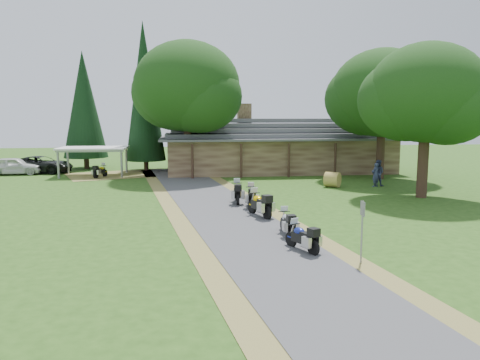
{
  "coord_description": "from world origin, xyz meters",
  "views": [
    {
      "loc": [
        -2.96,
        -18.42,
        5.06
      ],
      "look_at": [
        0.25,
        6.62,
        1.6
      ],
      "focal_mm": 35.0,
      "sensor_mm": 36.0,
      "label": 1
    }
  ],
  "objects": [
    {
      "name": "ground",
      "position": [
        0.0,
        0.0,
        0.0
      ],
      "size": [
        120.0,
        120.0,
        0.0
      ],
      "primitive_type": "plane",
      "color": "#264914",
      "rests_on": "ground"
    },
    {
      "name": "driveway",
      "position": [
        -0.5,
        4.0,
        0.0
      ],
      "size": [
        51.95,
        51.95,
        0.0
      ],
      "primitive_type": "plane",
      "rotation": [
        0.0,
        0.0,
        0.14
      ],
      "color": "#3E3F41",
      "rests_on": "ground"
    },
    {
      "name": "lodge",
      "position": [
        6.0,
        24.0,
        2.45
      ],
      "size": [
        21.4,
        9.4,
        4.9
      ],
      "primitive_type": null,
      "color": "brown",
      "rests_on": "ground"
    },
    {
      "name": "carport",
      "position": [
        -10.31,
        22.59,
        1.22
      ],
      "size": [
        5.65,
        3.8,
        2.43
      ],
      "primitive_type": null,
      "rotation": [
        0.0,
        0.0,
        -0.01
      ],
      "color": "white",
      "rests_on": "ground"
    },
    {
      "name": "car_white_sedan",
      "position": [
        -17.29,
        24.1,
        0.97
      ],
      "size": [
        2.83,
        5.97,
        1.94
      ],
      "primitive_type": "imported",
      "rotation": [
        0.0,
        0.0,
        1.63
      ],
      "color": "silver",
      "rests_on": "ground"
    },
    {
      "name": "car_dark_suv",
      "position": [
        -15.32,
        25.1,
        1.14
      ],
      "size": [
        3.83,
        6.37,
        2.28
      ],
      "primitive_type": "imported",
      "rotation": [
        0.0,
        0.0,
        1.34
      ],
      "color": "black",
      "rests_on": "ground"
    },
    {
      "name": "motorcycle_row_a",
      "position": [
        1.53,
        -1.72,
        0.58
      ],
      "size": [
        1.19,
        1.77,
        1.16
      ],
      "primitive_type": null,
      "rotation": [
        0.0,
        0.0,
        1.98
      ],
      "color": "navy",
      "rests_on": "ground"
    },
    {
      "name": "motorcycle_row_b",
      "position": [
        1.52,
        0.72,
        0.57
      ],
      "size": [
        0.61,
        1.7,
        1.15
      ],
      "primitive_type": null,
      "rotation": [
        0.0,
        0.0,
        1.61
      ],
      "color": "#B7B9C1",
      "rests_on": "ground"
    },
    {
      "name": "motorcycle_row_c",
      "position": [
        0.97,
        4.52,
        0.69
      ],
      "size": [
        1.28,
        2.13,
        1.38
      ],
      "primitive_type": null,
      "rotation": [
        0.0,
        0.0,
        1.9
      ],
      "color": "#E8BD00",
      "rests_on": "ground"
    },
    {
      "name": "motorcycle_row_d",
      "position": [
        0.95,
        7.08,
        0.65
      ],
      "size": [
        0.82,
        1.96,
        1.3
      ],
      "primitive_type": null,
      "rotation": [
        0.0,
        0.0,
        1.46
      ],
      "color": "#DD4419",
      "rests_on": "ground"
    },
    {
      "name": "motorcycle_row_e",
      "position": [
        0.31,
        8.38,
        0.68
      ],
      "size": [
        0.8,
        2.04,
        1.36
      ],
      "primitive_type": null,
      "rotation": [
        0.0,
        0.0,
        1.49
      ],
      "color": "black",
      "rests_on": "ground"
    },
    {
      "name": "motorcycle_carport_a",
      "position": [
        -9.57,
        21.2,
        0.59
      ],
      "size": [
        1.2,
        1.81,
        1.18
      ],
      "primitive_type": null,
      "rotation": [
        0.0,
        0.0,
        1.16
      ],
      "color": "yellow",
      "rests_on": "ground"
    },
    {
      "name": "person_a",
      "position": [
        10.96,
        13.45,
        1.02
      ],
      "size": [
        0.7,
        0.63,
        2.04
      ],
      "primitive_type": "imported",
      "rotation": [
        0.0,
        0.0,
        3.61
      ],
      "color": "#33395C",
      "rests_on": "ground"
    },
    {
      "name": "person_b",
      "position": [
        11.31,
        13.85,
        1.12
      ],
      "size": [
        0.78,
        0.76,
        2.24
      ],
      "primitive_type": "imported",
      "rotation": [
        0.0,
        0.0,
        2.47
      ],
      "color": "#33395C",
      "rests_on": "ground"
    },
    {
      "name": "hay_bale",
      "position": [
        7.84,
        13.66,
        0.54
      ],
      "size": [
        1.45,
        1.46,
        1.08
      ],
      "primitive_type": "cylinder",
      "rotation": [
        1.57,
        0.0,
        0.91
      ],
      "color": "olive",
      "rests_on": "ground"
    },
    {
      "name": "sign_post",
      "position": [
        3.19,
        -3.41,
        1.1
      ],
      "size": [
        0.4,
        0.07,
        2.2
      ],
      "primitive_type": null,
      "color": "gray",
      "rests_on": "ground"
    },
    {
      "name": "oak_lodge_left",
      "position": [
        -2.32,
        21.02,
        6.04
      ],
      "size": [
        8.79,
        8.79,
        12.09
      ],
      "primitive_type": null,
      "color": "#173810",
      "rests_on": "ground"
    },
    {
      "name": "oak_lodge_right",
      "position": [
        13.04,
        17.42,
        5.55
      ],
      "size": [
        8.21,
        8.21,
        11.1
      ],
      "primitive_type": null,
      "color": "#173810",
      "rests_on": "ground"
    },
    {
      "name": "oak_driveway",
      "position": [
        12.0,
        8.83,
        5.22
      ],
      "size": [
        7.17,
        7.17,
        10.44
      ],
      "primitive_type": null,
      "color": "#173810",
      "rests_on": "ground"
    },
    {
      "name": "cedar_near",
      "position": [
        -6.15,
        25.89,
        6.82
      ],
      "size": [
        3.67,
        3.67,
        13.65
      ],
      "primitive_type": "cone",
      "color": "black",
      "rests_on": "ground"
    },
    {
      "name": "cedar_far",
      "position": [
        -12.03,
        28.35,
        5.61
      ],
      "size": [
        4.15,
        4.15,
        11.22
      ],
      "primitive_type": "cone",
      "color": "black",
      "rests_on": "ground"
    }
  ]
}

